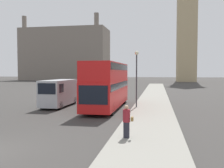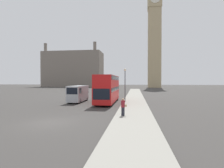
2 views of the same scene
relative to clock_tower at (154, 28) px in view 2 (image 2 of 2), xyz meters
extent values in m
plane|color=#383533|center=(-16.78, -79.93, -31.08)|extent=(300.00, 300.00, 0.00)
cube|color=gray|center=(-9.98, -79.93, -31.01)|extent=(3.60, 120.00, 0.15)
cube|color=tan|center=(0.00, 0.00, -10.66)|extent=(6.30, 6.30, 40.84)
cube|color=tan|center=(0.00, 0.00, 13.92)|extent=(6.81, 6.81, 8.32)
cube|color=slate|center=(-46.70, 7.92, -20.77)|extent=(34.26, 14.48, 20.63)
cylinder|color=slate|center=(-61.26, 1.76, -8.19)|extent=(1.74, 1.74, 4.54)
cylinder|color=slate|center=(-32.14, 1.76, -8.19)|extent=(1.74, 1.74, 4.54)
cube|color=red|center=(-14.10, -66.42, -29.63)|extent=(2.48, 10.43, 2.32)
cube|color=red|center=(-14.10, -66.42, -27.67)|extent=(2.48, 10.22, 1.61)
cube|color=black|center=(-14.10, -66.42, -28.90)|extent=(2.52, 10.01, 0.55)
cube|color=black|center=(-14.10, -66.42, -27.24)|extent=(2.52, 9.80, 0.55)
cube|color=black|center=(-14.10, -71.65, -29.36)|extent=(2.18, 0.03, 1.39)
cylinder|color=black|center=(-14.99, -70.07, -30.56)|extent=(0.70, 1.05, 1.05)
cylinder|color=black|center=(-13.21, -70.07, -30.56)|extent=(0.70, 1.05, 1.05)
cylinder|color=black|center=(-14.99, -62.77, -30.56)|extent=(0.70, 1.05, 1.05)
cylinder|color=black|center=(-13.21, -62.77, -30.56)|extent=(0.70, 1.05, 1.05)
cube|color=#B2B7BC|center=(-18.96, -66.17, -29.67)|extent=(1.93, 5.57, 2.40)
cube|color=black|center=(-18.96, -68.97, -29.14)|extent=(1.64, 0.02, 0.96)
cube|color=black|center=(-18.96, -67.98, -29.14)|extent=(1.96, 1.00, 0.77)
cylinder|color=black|center=(-19.69, -68.06, -30.69)|extent=(0.48, 0.79, 0.79)
cylinder|color=black|center=(-18.24, -68.06, -30.69)|extent=(0.48, 0.79, 0.79)
cylinder|color=black|center=(-19.69, -64.27, -30.69)|extent=(0.48, 0.79, 0.79)
cylinder|color=black|center=(-18.24, -64.27, -30.69)|extent=(0.48, 0.79, 0.79)
cylinder|color=#23232D|center=(-11.00, -76.95, -30.54)|extent=(0.31, 0.31, 0.79)
cylinder|color=maroon|center=(-11.00, -76.95, -29.84)|extent=(0.36, 0.36, 0.62)
sphere|color=tan|center=(-11.00, -76.95, -29.42)|extent=(0.21, 0.21, 0.21)
cube|color=olive|center=(-10.72, -76.95, -29.99)|extent=(0.12, 0.24, 0.20)
cylinder|color=#38383D|center=(-11.43, -66.11, -28.53)|extent=(0.12, 0.12, 4.80)
sphere|color=beige|center=(-11.43, -66.11, -25.95)|extent=(0.36, 0.36, 0.36)
cube|color=navy|center=(-19.81, -40.78, -30.55)|extent=(1.70, 4.40, 0.71)
cube|color=black|center=(-19.81, -40.67, -29.94)|extent=(1.53, 2.11, 0.52)
cylinder|color=black|center=(-20.48, -42.19, -30.73)|extent=(0.38, 0.70, 0.70)
cylinder|color=black|center=(-19.15, -42.19, -30.73)|extent=(0.38, 0.70, 0.70)
cylinder|color=black|center=(-20.48, -39.37, -30.73)|extent=(0.38, 0.70, 0.70)
cylinder|color=black|center=(-19.15, -39.37, -30.73)|extent=(0.38, 0.70, 0.70)
camera|label=1|loc=(-9.48, -89.07, -27.67)|focal=40.00mm
camera|label=2|loc=(-9.87, -93.21, -27.71)|focal=28.00mm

